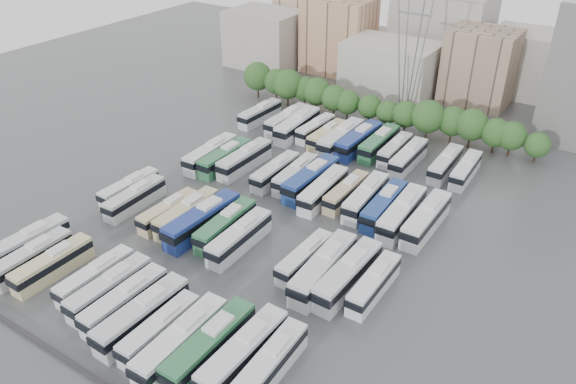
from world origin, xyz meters
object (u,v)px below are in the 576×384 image
Objects in this scene: bus_r2_s1 at (211,154)px; bus_r3_s12 at (445,164)px; bus_r1_s0 at (129,188)px; bus_r2_s8 at (323,190)px; bus_r0_s4 at (96,277)px; bus_r3_s3 at (297,125)px; bus_r1_s3 at (168,211)px; bus_r3_s7 at (359,140)px; bus_r1_s11 at (324,268)px; bus_r3_s2 at (287,120)px; bus_r2_s10 at (366,197)px; bus_r3_s13 at (466,170)px; bus_r2_s7 at (311,179)px; bus_r0_s6 at (125,301)px; bus_r0_s11 at (243,353)px; bus_r1_s12 at (348,275)px; bus_r3_s9 at (395,149)px; bus_r0_s12 at (270,364)px; bus_r0_s5 at (110,288)px; bus_r2_s13 at (426,219)px; bus_r2_s2 at (225,158)px; bus_r2_s12 at (402,213)px; bus_r1_s6 at (226,225)px; bus_r0_s9 at (181,341)px; bus_r1_s7 at (239,237)px; bus_r3_s8 at (379,143)px; bus_r3_s10 at (408,157)px; bus_r1_s4 at (187,213)px; bus_r3_s5 at (327,135)px; electricity_pylon at (413,27)px; bus_r2_s11 at (384,205)px; bus_r1_s10 at (305,258)px; bus_r1_s5 at (202,220)px; bus_r3_s4 at (315,128)px; bus_r3_s6 at (341,138)px; bus_r2_s3 at (245,159)px; bus_r0_s1 at (32,257)px; bus_r0_s2 at (53,264)px; bus_r0_s0 at (27,244)px; bus_r3_s0 at (260,113)px; bus_r1_s1 at (135,198)px.

bus_r3_s12 is at bearing 26.39° from bus_r2_s1.
bus_r2_s8 is at bearing 33.21° from bus_r1_s0.
bus_r3_s3 is at bearing 94.26° from bus_r0_s4.
bus_r3_s7 is at bearing 72.46° from bus_r1_s3.
bus_r2_s1 reaches higher than bus_r1_s0.
bus_r1_s11 reaches higher than bus_r3_s2.
bus_r2_s10 is 1.12× the size of bus_r3_s13.
bus_r1_s3 is 0.81× the size of bus_r2_s7.
bus_r0_s11 is at bearing 4.37° from bus_r0_s6.
bus_r3_s2 is at bearing 133.80° from bus_r1_s12.
bus_r1_s12 is 37.80m from bus_r3_s9.
bus_r0_s12 reaches higher than bus_r1_s0.
bus_r1_s0 is at bearing 176.12° from bus_r1_s11.
bus_r0_s5 is at bearing -177.59° from bus_r0_s11.
bus_r2_s8 is 16.71m from bus_r2_s13.
bus_r3_s2 is 1.08× the size of bus_r3_s12.
bus_r2_s2 is 0.93× the size of bus_r2_s13.
bus_r1_s0 is 17.54m from bus_r2_s2.
bus_r0_s6 is 0.90× the size of bus_r1_s12.
bus_r2_s7 is 16.53m from bus_r2_s12.
bus_r2_s7 is (19.61, 1.84, 0.12)m from bus_r2_s1.
bus_r0_s6 is at bearing -92.43° from bus_r1_s6.
bus_r0_s9 is 20.00m from bus_r1_s7.
bus_r3_s10 is at bearing -18.26° from bus_r3_s8.
bus_r1_s4 is at bearing -110.06° from bus_r3_s8.
electricity_pylon is at bearing 72.53° from bus_r3_s5.
bus_r2_s11 is (36.23, 17.08, 0.24)m from bus_r1_s0.
bus_r3_s13 is at bearing 61.34° from bus_r0_s4.
bus_r0_s11 is at bearing -47.77° from bus_r2_s1.
bus_r1_s10 is 36.76m from bus_r3_s13.
bus_r1_s5 is at bearing -123.04° from bus_r3_s12.
bus_r3_s4 is 6.97m from bus_r3_s6.
bus_r3_s9 is (-0.01, 56.19, -0.32)m from bus_r0_s9.
bus_r0_s6 is 0.98× the size of bus_r1_s7.
bus_r2_s1 is (-12.99, 34.47, 0.11)m from bus_r0_s5.
bus_r0_s4 is at bearing -83.43° from bus_r2_s3.
bus_r0_s1 reaches higher than bus_r0_s2.
bus_r1_s4 is (12.90, -0.76, 0.18)m from bus_r1_s0.
bus_r2_s2 is 1.05× the size of bus_r3_s12.
bus_r3_s9 is (13.36, 54.36, -0.13)m from bus_r0_s5.
bus_r1_s5 is 1.04× the size of bus_r2_s12.
bus_r0_s0 reaches higher than bus_r3_s13.
bus_r0_s11 is at bearing -86.77° from bus_r3_s10.
bus_r1_s5 is (16.31, 17.17, 0.25)m from bus_r0_s0.
bus_r1_s10 is 0.87× the size of bus_r3_s2.
bus_r2_s2 reaches higher than bus_r3_s0.
bus_r0_s1 is 22.85m from bus_r1_s5.
bus_r2_s8 is 23.25m from bus_r3_s12.
bus_r1_s1 is at bearing -179.88° from bus_r1_s7.
bus_r1_s0 is at bearing 176.40° from bus_r1_s4.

